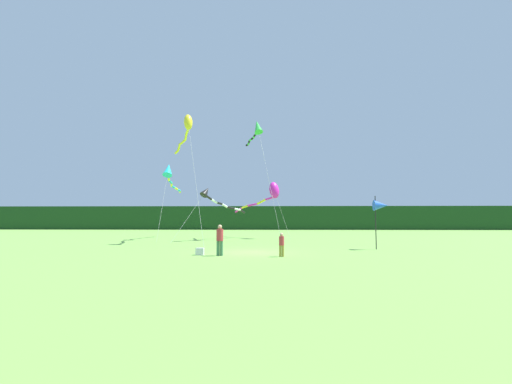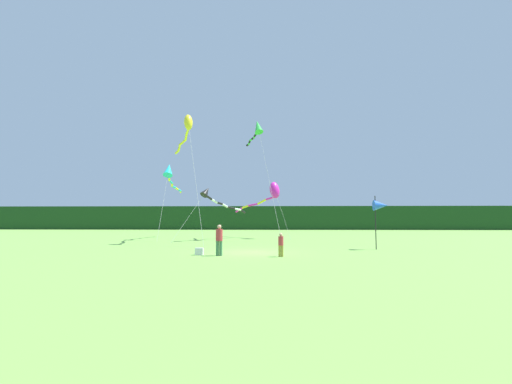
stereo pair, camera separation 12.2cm
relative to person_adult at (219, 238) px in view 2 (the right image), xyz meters
name	(u,v)px [view 2 (the right image)]	position (x,y,z in m)	size (l,w,h in m)	color
ground_plane	(252,252)	(1.64, 2.04, -0.93)	(120.00, 120.00, 0.00)	#6B9E42
distant_treeline	(265,218)	(1.64, 47.04, 1.21)	(108.00, 2.21, 4.26)	#193D19
person_adult	(219,238)	(0.00, 0.00, 0.00)	(0.36, 0.36, 1.66)	#3F724C
person_child	(281,243)	(3.30, -0.39, -0.24)	(0.27, 0.27, 1.23)	olive
cooler_box	(199,251)	(-1.14, 0.36, -0.73)	(0.43, 0.33, 0.38)	silver
banner_flag_pole	(380,206)	(9.90, 4.38, 1.88)	(0.90, 0.70, 3.46)	black
kite_cyan	(170,173)	(-7.13, 15.36, 5.54)	(1.04, 9.54, 7.49)	#B2B2B2
kite_yellow	(187,127)	(-4.12, 9.64, 8.56)	(4.39, 8.44, 10.52)	#B2B2B2
kite_green	(257,128)	(1.46, 15.14, 9.81)	(3.51, 7.87, 11.68)	#B2B2B2
kite_black	(213,197)	(-2.55, 13.77, 3.10)	(5.51, 8.52, 5.02)	#B2B2B2
kite_magenta	(272,192)	(2.84, 17.20, 3.73)	(5.94, 6.18, 5.79)	#B2B2B2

